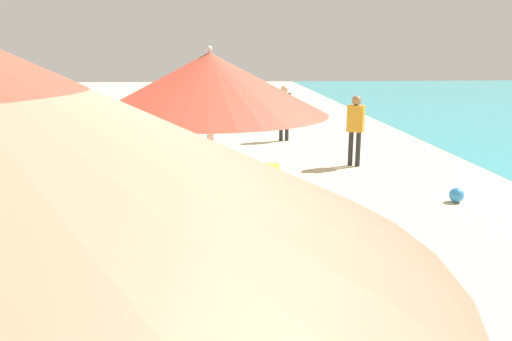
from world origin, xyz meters
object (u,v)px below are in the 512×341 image
at_px(lounger_second_inland, 324,336).
at_px(lounger_farthest_shoreside, 247,165).
at_px(person_walking_mid, 355,124).
at_px(beach_ball, 457,195).
at_px(umbrella_second, 210,84).
at_px(umbrella_farthest, 207,75).
at_px(lounger_second_shoreside, 289,243).
at_px(person_walking_near, 284,108).
at_px(cooler_box, 105,174).

relative_size(lounger_second_inland, lounger_farthest_shoreside, 1.17).
distance_m(person_walking_mid, beach_ball, 3.17).
relative_size(umbrella_second, umbrella_farthest, 1.06).
relative_size(lounger_second_inland, person_walking_mid, 0.95).
relative_size(lounger_second_shoreside, person_walking_mid, 0.83).
height_order(lounger_second_inland, person_walking_near, person_walking_near).
xyz_separation_m(umbrella_second, lounger_second_shoreside, (0.91, 1.08, -2.02)).
bearing_deg(beach_ball, lounger_second_shoreside, -144.52).
height_order(umbrella_farthest, lounger_farthest_shoreside, umbrella_farthest).
distance_m(umbrella_farthest, person_walking_near, 6.10).
height_order(lounger_second_shoreside, person_walking_mid, person_walking_mid).
relative_size(lounger_farthest_shoreside, cooler_box, 2.26).
bearing_deg(lounger_second_inland, beach_ball, 49.00).
height_order(beach_ball, cooler_box, cooler_box).
xyz_separation_m(lounger_second_shoreside, beach_ball, (3.24, 2.31, -0.12)).
bearing_deg(umbrella_farthest, person_walking_near, 70.07).
relative_size(umbrella_second, cooler_box, 4.62).
distance_m(lounger_farthest_shoreside, beach_ball, 3.96).
height_order(lounger_second_shoreside, person_walking_near, person_walking_near).
xyz_separation_m(lounger_second_inland, cooler_box, (-3.14, 6.27, -0.12)).
height_order(umbrella_second, cooler_box, umbrella_second).
bearing_deg(cooler_box, lounger_farthest_shoreside, -0.98).
relative_size(beach_ball, cooler_box, 0.45).
xyz_separation_m(lounger_farthest_shoreside, person_walking_mid, (2.48, 1.09, 0.66)).
distance_m(umbrella_second, beach_ball, 5.77).
relative_size(lounger_second_shoreside, lounger_farthest_shoreside, 1.03).
bearing_deg(person_walking_mid, person_walking_near, -132.19).
bearing_deg(lounger_second_shoreside, umbrella_second, -127.43).
bearing_deg(umbrella_farthest, person_walking_mid, 35.48).
height_order(lounger_second_shoreside, beach_ball, lounger_second_shoreside).
bearing_deg(beach_ball, lounger_second_inland, -126.01).
xyz_separation_m(umbrella_second, person_walking_near, (1.91, 9.58, -1.32)).
bearing_deg(person_walking_near, cooler_box, 138.84).
relative_size(lounger_farthest_shoreside, person_walking_mid, 0.81).
bearing_deg(lounger_second_inland, cooler_box, 111.60).
xyz_separation_m(lounger_second_shoreside, lounger_farthest_shoreside, (-0.30, 4.09, 0.05)).
xyz_separation_m(umbrella_second, person_walking_mid, (3.10, 6.25, -1.32)).
bearing_deg(lounger_farthest_shoreside, umbrella_farthest, -117.32).
bearing_deg(umbrella_second, lounger_second_inland, -48.90).
distance_m(person_walking_mid, cooler_box, 5.47).
xyz_separation_m(umbrella_second, beach_ball, (4.15, 3.38, -2.15)).
distance_m(person_walking_near, cooler_box, 6.06).
height_order(lounger_farthest_shoreside, person_walking_mid, person_walking_mid).
bearing_deg(person_walking_mid, cooler_box, -50.67).
relative_size(lounger_second_inland, person_walking_near, 0.95).
bearing_deg(beach_ball, umbrella_second, -140.81).
xyz_separation_m(umbrella_farthest, cooler_box, (-2.09, 1.26, -2.00)).
relative_size(lounger_second_inland, umbrella_farthest, 0.61).
relative_size(umbrella_second, lounger_second_inland, 1.74).
xyz_separation_m(umbrella_second, lounger_farthest_shoreside, (0.62, 5.17, -1.97)).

